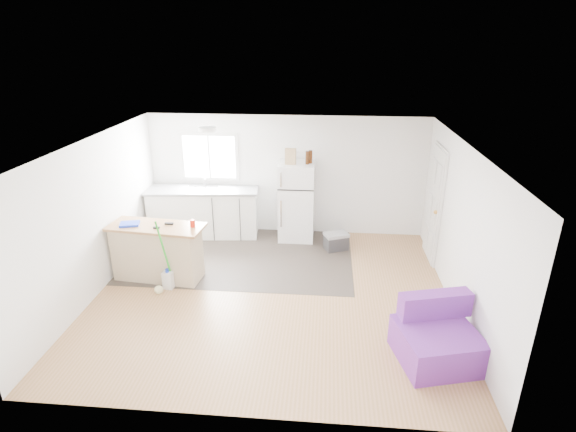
{
  "coord_description": "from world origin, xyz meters",
  "views": [
    {
      "loc": [
        0.79,
        -6.1,
        3.8
      ],
      "look_at": [
        0.19,
        0.7,
        1.05
      ],
      "focal_mm": 28.0,
      "sensor_mm": 36.0,
      "label": 1
    }
  ],
  "objects_px": {
    "kitchen_cabinets": "(204,212)",
    "bottle_left": "(307,158)",
    "peninsula": "(158,252)",
    "purple_seat": "(436,339)",
    "bottle_right": "(310,157)",
    "cleaner_jug": "(168,280)",
    "red_cup": "(193,223)",
    "refrigerator": "(297,202)",
    "blue_tray": "(130,224)",
    "cooler": "(336,241)",
    "mop": "(161,279)",
    "cardboard_box": "(291,156)"
  },
  "relations": [
    {
      "from": "cleaner_jug",
      "to": "bottle_right",
      "type": "relative_size",
      "value": 1.4
    },
    {
      "from": "cleaner_jug",
      "to": "mop",
      "type": "height_order",
      "value": "mop"
    },
    {
      "from": "red_cup",
      "to": "bottle_right",
      "type": "bearing_deg",
      "value": 45.38
    },
    {
      "from": "cleaner_jug",
      "to": "bottle_right",
      "type": "bearing_deg",
      "value": 53.63
    },
    {
      "from": "mop",
      "to": "red_cup",
      "type": "height_order",
      "value": "mop"
    },
    {
      "from": "purple_seat",
      "to": "bottle_right",
      "type": "bearing_deg",
      "value": 102.16
    },
    {
      "from": "red_cup",
      "to": "cleaner_jug",
      "type": "bearing_deg",
      "value": -137.41
    },
    {
      "from": "refrigerator",
      "to": "bottle_left",
      "type": "relative_size",
      "value": 6.21
    },
    {
      "from": "purple_seat",
      "to": "bottle_left",
      "type": "distance_m",
      "value": 4.12
    },
    {
      "from": "cleaner_jug",
      "to": "bottle_left",
      "type": "distance_m",
      "value": 3.35
    },
    {
      "from": "peninsula",
      "to": "mop",
      "type": "relative_size",
      "value": 1.27
    },
    {
      "from": "kitchen_cabinets",
      "to": "peninsula",
      "type": "bearing_deg",
      "value": -104.85
    },
    {
      "from": "kitchen_cabinets",
      "to": "bottle_left",
      "type": "height_order",
      "value": "bottle_left"
    },
    {
      "from": "purple_seat",
      "to": "mop",
      "type": "xyz_separation_m",
      "value": [
        -4.0,
        1.21,
        -0.05
      ]
    },
    {
      "from": "purple_seat",
      "to": "bottle_left",
      "type": "height_order",
      "value": "bottle_left"
    },
    {
      "from": "bottle_left",
      "to": "bottle_right",
      "type": "bearing_deg",
      "value": 50.96
    },
    {
      "from": "blue_tray",
      "to": "bottle_right",
      "type": "height_order",
      "value": "bottle_right"
    },
    {
      "from": "refrigerator",
      "to": "blue_tray",
      "type": "xyz_separation_m",
      "value": [
        -2.59,
        -1.82,
        0.19
      ]
    },
    {
      "from": "bottle_left",
      "to": "cardboard_box",
      "type": "bearing_deg",
      "value": -173.79
    },
    {
      "from": "cleaner_jug",
      "to": "kitchen_cabinets",
      "type": "bearing_deg",
      "value": 97.6
    },
    {
      "from": "cooler",
      "to": "mop",
      "type": "xyz_separation_m",
      "value": [
        -2.78,
        -1.8,
        0.06
      ]
    },
    {
      "from": "refrigerator",
      "to": "peninsula",
      "type": "bearing_deg",
      "value": -140.49
    },
    {
      "from": "bottle_right",
      "to": "cleaner_jug",
      "type": "bearing_deg",
      "value": -135.08
    },
    {
      "from": "cooler",
      "to": "mop",
      "type": "distance_m",
      "value": 3.31
    },
    {
      "from": "refrigerator",
      "to": "cleaner_jug",
      "type": "height_order",
      "value": "refrigerator"
    },
    {
      "from": "cooler",
      "to": "cardboard_box",
      "type": "relative_size",
      "value": 1.72
    },
    {
      "from": "peninsula",
      "to": "red_cup",
      "type": "relative_size",
      "value": 13.34
    },
    {
      "from": "kitchen_cabinets",
      "to": "cardboard_box",
      "type": "height_order",
      "value": "cardboard_box"
    },
    {
      "from": "refrigerator",
      "to": "red_cup",
      "type": "height_order",
      "value": "refrigerator"
    },
    {
      "from": "refrigerator",
      "to": "purple_seat",
      "type": "bearing_deg",
      "value": -60.22
    },
    {
      "from": "kitchen_cabinets",
      "to": "cooler",
      "type": "relative_size",
      "value": 4.37
    },
    {
      "from": "mop",
      "to": "bottle_left",
      "type": "height_order",
      "value": "bottle_left"
    },
    {
      "from": "peninsula",
      "to": "purple_seat",
      "type": "distance_m",
      "value": 4.51
    },
    {
      "from": "peninsula",
      "to": "blue_tray",
      "type": "xyz_separation_m",
      "value": [
        -0.41,
        -0.01,
        0.49
      ]
    },
    {
      "from": "cardboard_box",
      "to": "purple_seat",
      "type": "bearing_deg",
      "value": -58.01
    },
    {
      "from": "peninsula",
      "to": "cooler",
      "type": "xyz_separation_m",
      "value": [
        2.97,
        1.34,
        -0.31
      ]
    },
    {
      "from": "mop",
      "to": "bottle_right",
      "type": "xyz_separation_m",
      "value": [
        2.25,
        2.29,
        1.45
      ]
    },
    {
      "from": "kitchen_cabinets",
      "to": "bottle_left",
      "type": "bearing_deg",
      "value": -6.7
    },
    {
      "from": "refrigerator",
      "to": "bottle_left",
      "type": "distance_m",
      "value": 0.92
    },
    {
      "from": "cardboard_box",
      "to": "cooler",
      "type": "bearing_deg",
      "value": -23.04
    },
    {
      "from": "peninsula",
      "to": "kitchen_cabinets",
      "type": "bearing_deg",
      "value": 86.36
    },
    {
      "from": "purple_seat",
      "to": "cardboard_box",
      "type": "xyz_separation_m",
      "value": [
        -2.12,
        3.4,
        1.42
      ]
    },
    {
      "from": "cooler",
      "to": "blue_tray",
      "type": "xyz_separation_m",
      "value": [
        -3.38,
        -1.35,
        0.8
      ]
    },
    {
      "from": "kitchen_cabinets",
      "to": "bottle_left",
      "type": "xyz_separation_m",
      "value": [
        2.08,
        -0.05,
        1.18
      ]
    },
    {
      "from": "peninsula",
      "to": "purple_seat",
      "type": "bearing_deg",
      "value": -15.88
    },
    {
      "from": "blue_tray",
      "to": "mop",
      "type": "bearing_deg",
      "value": -36.97
    },
    {
      "from": "bottle_left",
      "to": "red_cup",
      "type": "bearing_deg",
      "value": -134.82
    },
    {
      "from": "red_cup",
      "to": "bottle_right",
      "type": "xyz_separation_m",
      "value": [
        1.8,
        1.83,
        0.67
      ]
    },
    {
      "from": "bottle_left",
      "to": "bottle_right",
      "type": "height_order",
      "value": "same"
    },
    {
      "from": "kitchen_cabinets",
      "to": "peninsula",
      "type": "xyz_separation_m",
      "value": [
        -0.3,
        -1.81,
        -0.02
      ]
    }
  ]
}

